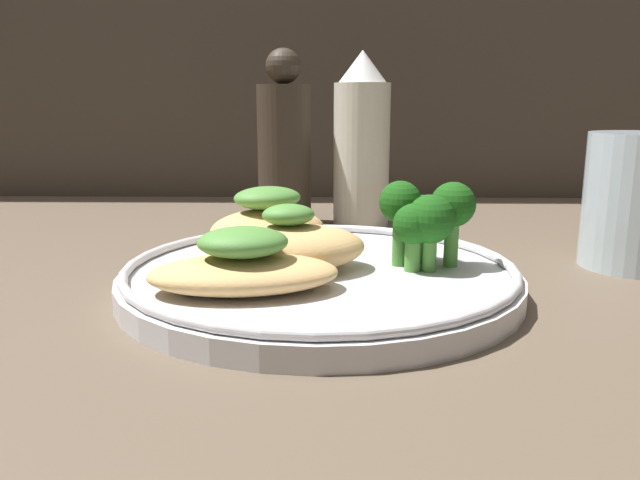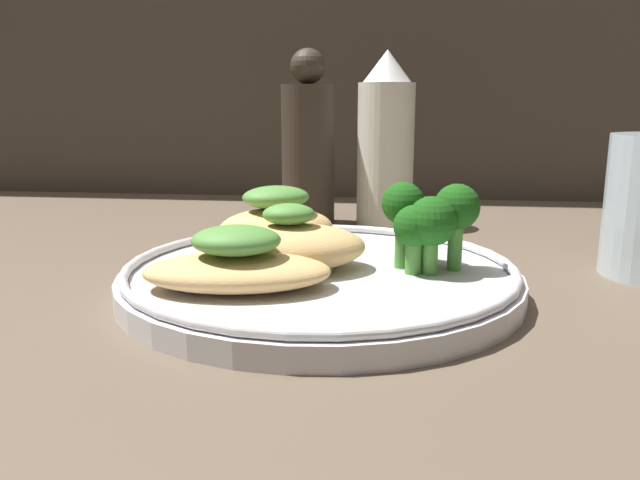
% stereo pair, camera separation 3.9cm
% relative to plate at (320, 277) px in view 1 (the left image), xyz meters
% --- Properties ---
extents(ground_plane, '(1.80, 1.80, 0.01)m').
position_rel_plate_xyz_m(ground_plane, '(0.00, 0.00, -0.01)').
color(ground_plane, brown).
extents(plate, '(0.25, 0.25, 0.02)m').
position_rel_plate_xyz_m(plate, '(0.00, 0.00, 0.00)').
color(plate, silver).
rests_on(plate, ground_plane).
extents(grilled_meat_front, '(0.12, 0.07, 0.04)m').
position_rel_plate_xyz_m(grilled_meat_front, '(-0.04, -0.05, 0.02)').
color(grilled_meat_front, tan).
rests_on(grilled_meat_front, plate).
extents(grilled_meat_middle, '(0.11, 0.08, 0.04)m').
position_rel_plate_xyz_m(grilled_meat_middle, '(-0.02, -0.00, 0.02)').
color(grilled_meat_middle, tan).
rests_on(grilled_meat_middle, plate).
extents(grilled_meat_back, '(0.10, 0.09, 0.05)m').
position_rel_plate_xyz_m(grilled_meat_back, '(-0.04, 0.05, 0.02)').
color(grilled_meat_back, tan).
rests_on(grilled_meat_back, plate).
extents(broccoli_bunch, '(0.06, 0.05, 0.06)m').
position_rel_plate_xyz_m(broccoli_bunch, '(0.07, 0.01, 0.04)').
color(broccoli_bunch, '#4C8E38').
rests_on(broccoli_bunch, plate).
extents(sauce_bottle, '(0.05, 0.05, 0.17)m').
position_rel_plate_xyz_m(sauce_bottle, '(0.04, 0.22, 0.07)').
color(sauce_bottle, silver).
rests_on(sauce_bottle, ground_plane).
extents(pepper_grinder, '(0.05, 0.05, 0.17)m').
position_rel_plate_xyz_m(pepper_grinder, '(-0.04, 0.22, 0.07)').
color(pepper_grinder, '#382D23').
rests_on(pepper_grinder, ground_plane).
extents(drinking_glass, '(0.08, 0.08, 0.10)m').
position_rel_plate_xyz_m(drinking_glass, '(0.23, 0.07, 0.04)').
color(drinking_glass, silver).
rests_on(drinking_glass, ground_plane).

